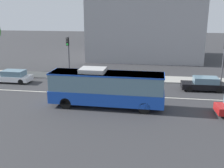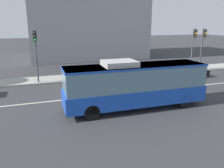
{
  "view_description": "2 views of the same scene",
  "coord_description": "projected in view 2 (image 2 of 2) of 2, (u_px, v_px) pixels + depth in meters",
  "views": [
    {
      "loc": [
        6.3,
        -25.34,
        8.33
      ],
      "look_at": [
        2.74,
        -2.34,
        1.83
      ],
      "focal_mm": 42.72,
      "sensor_mm": 36.0,
      "label": 1
    },
    {
      "loc": [
        -4.11,
        -17.23,
        5.91
      ],
      "look_at": [
        0.93,
        -2.62,
        1.71
      ],
      "focal_mm": 36.4,
      "sensor_mm": 36.0,
      "label": 2
    }
  ],
  "objects": [
    {
      "name": "traffic_light_far_corner",
      "position": [
        36.0,
        48.0,
        21.69
      ],
      "size": [
        0.33,
        0.62,
        5.2
      ],
      "rotation": [
        0.0,
        0.0,
        -1.52
      ],
      "color": "#47474C",
      "rests_on": "ground_plane"
    },
    {
      "name": "office_block_background",
      "position": [
        85.0,
        7.0,
        38.98
      ],
      "size": [
        18.81,
        14.19,
        17.0
      ],
      "rotation": [
        0.0,
        0.0,
        -0.01
      ],
      "color": "#939399",
      "rests_on": "ground_plane"
    },
    {
      "name": "ground_plane",
      "position": [
        91.0,
        97.0,
        18.56
      ],
      "size": [
        160.0,
        160.0,
        0.0
      ],
      "primitive_type": "plane",
      "color": "#333335"
    },
    {
      "name": "lane_centre_line",
      "position": [
        91.0,
        97.0,
        18.56
      ],
      "size": [
        76.0,
        0.16,
        0.01
      ],
      "primitive_type": "cube",
      "color": "silver",
      "rests_on": "ground_plane"
    },
    {
      "name": "transit_bus",
      "position": [
        135.0,
        83.0,
        15.78
      ],
      "size": [
        10.04,
        2.68,
        3.46
      ],
      "rotation": [
        0.0,
        0.0,
        -0.02
      ],
      "color": "#1947B7",
      "rests_on": "ground_plane"
    },
    {
      "name": "sedan_black",
      "position": [
        188.0,
        71.0,
        24.94
      ],
      "size": [
        4.54,
        1.89,
        1.46
      ],
      "rotation": [
        0.0,
        0.0,
        3.16
      ],
      "color": "black",
      "rests_on": "ground_plane"
    },
    {
      "name": "sidewalk_kerb",
      "position": [
        76.0,
        77.0,
        24.91
      ],
      "size": [
        80.0,
        3.08,
        0.14
      ],
      "primitive_type": "cube",
      "color": "#9E9B93",
      "rests_on": "ground_plane"
    },
    {
      "name": "traffic_light_near_corner",
      "position": [
        203.0,
        42.0,
        27.83
      ],
      "size": [
        0.34,
        0.62,
        5.2
      ],
      "rotation": [
        0.0,
        0.0,
        -1.51
      ],
      "color": "#47474C",
      "rests_on": "ground_plane"
    },
    {
      "name": "traffic_light_mid_block",
      "position": [
        194.0,
        43.0,
        27.28
      ],
      "size": [
        0.33,
        0.62,
        5.2
      ],
      "rotation": [
        0.0,
        0.0,
        -1.55
      ],
      "color": "#47474C",
      "rests_on": "ground_plane"
    }
  ]
}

